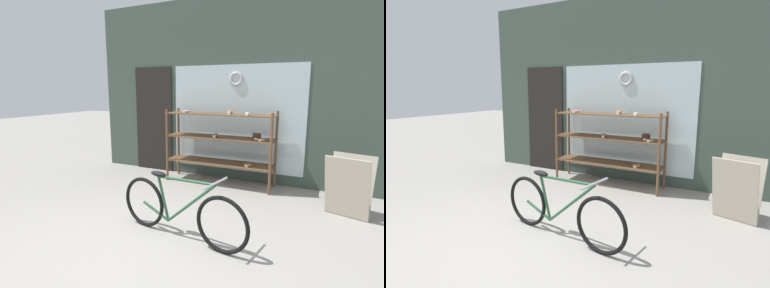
% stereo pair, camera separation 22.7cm
% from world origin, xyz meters
% --- Properties ---
extents(ground_plane, '(30.00, 30.00, 0.00)m').
position_xyz_m(ground_plane, '(0.00, 0.00, 0.00)').
color(ground_plane, gray).
extents(storefront_facade, '(5.44, 0.13, 3.30)m').
position_xyz_m(storefront_facade, '(-0.04, 2.86, 1.61)').
color(storefront_facade, '#3D4C42').
rests_on(storefront_facade, ground_plane).
extents(display_case, '(1.92, 0.49, 1.32)m').
position_xyz_m(display_case, '(0.06, 2.48, 0.80)').
color(display_case, brown).
rests_on(display_case, ground_plane).
extents(bicycle, '(1.70, 0.47, 0.75)m').
position_xyz_m(bicycle, '(0.33, 0.40, 0.34)').
color(bicycle, black).
rests_on(bicycle, ground_plane).
extents(sandwich_board, '(0.62, 0.52, 0.82)m').
position_xyz_m(sandwich_board, '(2.06, 1.87, 0.42)').
color(sandwich_board, '#B2A893').
rests_on(sandwich_board, ground_plane).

